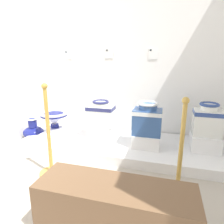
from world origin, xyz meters
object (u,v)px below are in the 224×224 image
at_px(antique_toilet_tall_cobalt, 54,118).
at_px(info_placard_first, 69,54).
at_px(info_placard_second, 109,53).
at_px(info_placard_third, 153,53).
at_px(antique_toilet_pale_glazed, 101,113).
at_px(stanchion_post_near_right, 179,166).
at_px(antique_toilet_broad_patterned, 147,118).
at_px(plinth_block_leftmost, 205,142).
at_px(stanchion_post_near_left, 50,150).
at_px(decorative_vase_spare, 33,131).
at_px(plinth_block_pale_glazed, 101,131).
at_px(plinth_block_broad_patterned, 146,140).
at_px(antique_toilet_leftmost, 208,119).
at_px(plinth_block_tall_cobalt, 55,133).
at_px(museum_bench, 115,210).

xyz_separation_m(antique_toilet_tall_cobalt, info_placard_first, (0.01, 0.54, 0.93)).
relative_size(antique_toilet_tall_cobalt, info_placard_second, 2.86).
distance_m(info_placard_first, info_placard_third, 1.36).
height_order(antique_toilet_pale_glazed, stanchion_post_near_right, stanchion_post_near_right).
bearing_deg(antique_toilet_broad_patterned, plinth_block_leftmost, 7.74).
bearing_deg(stanchion_post_near_left, decorative_vase_spare, 135.90).
bearing_deg(antique_toilet_pale_glazed, plinth_block_pale_glazed, 63.43).
relative_size(plinth_block_broad_patterned, antique_toilet_leftmost, 0.83).
height_order(antique_toilet_broad_patterned, info_placard_first, info_placard_first).
height_order(plinth_block_tall_cobalt, stanchion_post_near_right, stanchion_post_near_right).
distance_m(stanchion_post_near_left, museum_bench, 1.05).
xyz_separation_m(stanchion_post_near_left, stanchion_post_near_right, (1.34, 0.03, -0.01)).
bearing_deg(plinth_block_pale_glazed, decorative_vase_spare, -174.14).
relative_size(info_placard_first, stanchion_post_near_right, 0.14).
height_order(antique_toilet_broad_patterned, plinth_block_leftmost, antique_toilet_broad_patterned).
bearing_deg(plinth_block_leftmost, antique_toilet_leftmost, 90.00).
bearing_deg(info_placard_third, antique_toilet_pale_glazed, -148.14).
xyz_separation_m(antique_toilet_leftmost, decorative_vase_spare, (-2.51, -0.06, -0.38)).
bearing_deg(antique_toilet_broad_patterned, plinth_block_pale_glazed, 167.47).
bearing_deg(plinth_block_broad_patterned, info_placard_second, 139.81).
height_order(info_placard_first, stanchion_post_near_left, info_placard_first).
bearing_deg(plinth_block_tall_cobalt, stanchion_post_near_right, -23.31).
height_order(plinth_block_broad_patterned, antique_toilet_broad_patterned, antique_toilet_broad_patterned).
height_order(antique_toilet_pale_glazed, info_placard_first, info_placard_first).
bearing_deg(plinth_block_broad_patterned, stanchion_post_near_right, -62.55).
xyz_separation_m(plinth_block_tall_cobalt, antique_toilet_leftmost, (2.11, 0.07, 0.37)).
bearing_deg(plinth_block_leftmost, stanchion_post_near_left, -153.08).
bearing_deg(plinth_block_tall_cobalt, plinth_block_broad_patterned, -1.24).
bearing_deg(museum_bench, antique_toilet_pale_glazed, 112.28).
bearing_deg(plinth_block_broad_patterned, info_placard_third, 91.01).
xyz_separation_m(antique_toilet_tall_cobalt, plinth_block_pale_glazed, (0.70, 0.12, -0.18)).
bearing_deg(stanchion_post_near_left, museum_bench, -32.82).
height_order(plinth_block_tall_cobalt, info_placard_second, info_placard_second).
relative_size(antique_toilet_tall_cobalt, info_placard_first, 3.06).
bearing_deg(info_placard_first, decorative_vase_spare, -127.66).
bearing_deg(antique_toilet_tall_cobalt, info_placard_second, 37.51).
relative_size(plinth_block_broad_patterned, info_placard_third, 2.18).
relative_size(plinth_block_pale_glazed, info_placard_second, 2.38).
relative_size(plinth_block_pale_glazed, info_placard_first, 2.55).
bearing_deg(decorative_vase_spare, antique_toilet_tall_cobalt, -1.37).
relative_size(plinth_block_leftmost, decorative_vase_spare, 0.95).
distance_m(antique_toilet_leftmost, info_placard_second, 1.69).
bearing_deg(antique_toilet_tall_cobalt, museum_bench, -46.13).
relative_size(antique_toilet_pale_glazed, stanchion_post_near_right, 0.41).
relative_size(antique_toilet_pale_glazed, antique_toilet_broad_patterned, 0.91).
bearing_deg(antique_toilet_broad_patterned, stanchion_post_near_left, -141.76).
bearing_deg(antique_toilet_leftmost, stanchion_post_near_right, -112.71).
height_order(plinth_block_pale_glazed, stanchion_post_near_left, stanchion_post_near_left).
height_order(plinth_block_pale_glazed, stanchion_post_near_right, stanchion_post_near_right).
height_order(antique_toilet_leftmost, info_placard_second, info_placard_second).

